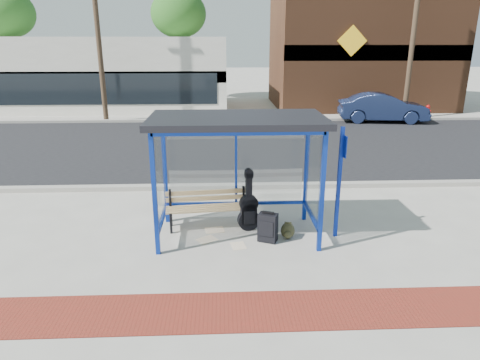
{
  "coord_description": "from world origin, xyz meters",
  "views": [
    {
      "loc": [
        -0.3,
        -7.93,
        3.74
      ],
      "look_at": [
        0.06,
        0.2,
        1.11
      ],
      "focal_mm": 32.0,
      "sensor_mm": 36.0,
      "label": 1
    }
  ],
  "objects_px": {
    "guitar_bag": "(249,209)",
    "parked_car": "(383,108)",
    "suitcase": "(268,228)",
    "bench": "(208,206)",
    "backpack": "(288,231)",
    "fire_hydrant": "(428,111)"
  },
  "relations": [
    {
      "from": "bench",
      "to": "suitcase",
      "type": "distance_m",
      "value": 1.43
    },
    {
      "from": "backpack",
      "to": "guitar_bag",
      "type": "bearing_deg",
      "value": 158.61
    },
    {
      "from": "guitar_bag",
      "to": "suitcase",
      "type": "distance_m",
      "value": 0.67
    },
    {
      "from": "bench",
      "to": "parked_car",
      "type": "relative_size",
      "value": 0.42
    },
    {
      "from": "guitar_bag",
      "to": "backpack",
      "type": "relative_size",
      "value": 3.8
    },
    {
      "from": "suitcase",
      "to": "backpack",
      "type": "distance_m",
      "value": 0.45
    },
    {
      "from": "parked_car",
      "to": "fire_hydrant",
      "type": "bearing_deg",
      "value": -63.68
    },
    {
      "from": "backpack",
      "to": "parked_car",
      "type": "height_order",
      "value": "parked_car"
    },
    {
      "from": "bench",
      "to": "guitar_bag",
      "type": "xyz_separation_m",
      "value": [
        0.84,
        -0.23,
        -0.01
      ]
    },
    {
      "from": "suitcase",
      "to": "fire_hydrant",
      "type": "height_order",
      "value": "fire_hydrant"
    },
    {
      "from": "guitar_bag",
      "to": "parked_car",
      "type": "xyz_separation_m",
      "value": [
        7.34,
        12.4,
        0.23
      ]
    },
    {
      "from": "parked_car",
      "to": "fire_hydrant",
      "type": "relative_size",
      "value": 6.1
    },
    {
      "from": "bench",
      "to": "parked_car",
      "type": "distance_m",
      "value": 14.67
    },
    {
      "from": "bench",
      "to": "parked_car",
      "type": "xyz_separation_m",
      "value": [
        8.19,
        12.17,
        0.23
      ]
    },
    {
      "from": "parked_car",
      "to": "fire_hydrant",
      "type": "distance_m",
      "value": 2.86
    },
    {
      "from": "parked_car",
      "to": "fire_hydrant",
      "type": "xyz_separation_m",
      "value": [
        2.69,
        0.91,
        -0.32
      ]
    },
    {
      "from": "backpack",
      "to": "parked_car",
      "type": "bearing_deg",
      "value": 71.71
    },
    {
      "from": "guitar_bag",
      "to": "fire_hydrant",
      "type": "xyz_separation_m",
      "value": [
        10.04,
        13.31,
        -0.08
      ]
    },
    {
      "from": "suitcase",
      "to": "fire_hydrant",
      "type": "distance_m",
      "value": 16.91
    },
    {
      "from": "guitar_bag",
      "to": "backpack",
      "type": "xyz_separation_m",
      "value": [
        0.75,
        -0.44,
        -0.3
      ]
    },
    {
      "from": "backpack",
      "to": "parked_car",
      "type": "xyz_separation_m",
      "value": [
        6.59,
        12.84,
        0.54
      ]
    },
    {
      "from": "suitcase",
      "to": "parked_car",
      "type": "bearing_deg",
      "value": 85.17
    }
  ]
}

